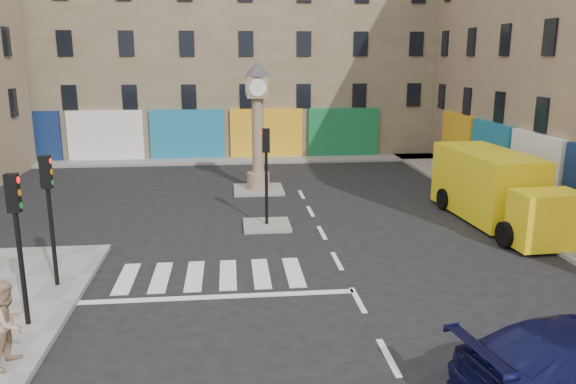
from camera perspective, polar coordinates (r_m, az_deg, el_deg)
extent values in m
plane|color=black|center=(14.71, 8.00, -12.45)|extent=(120.00, 120.00, 0.00)
cube|color=gray|center=(26.56, 21.21, -1.17)|extent=(2.60, 30.00, 0.15)
cube|color=gray|center=(35.58, -6.94, 3.22)|extent=(32.00, 2.40, 0.15)
cube|color=gray|center=(21.79, -2.17, -3.39)|extent=(1.80, 1.80, 0.12)
cube|color=gray|center=(27.58, -3.01, 0.24)|extent=(2.40, 2.40, 0.12)
cube|color=#89775B|center=(40.86, -7.18, 16.41)|extent=(32.00, 10.00, 17.00)
cylinder|color=black|center=(14.74, -25.41, -7.10)|extent=(0.12, 0.12, 2.80)
cube|color=black|center=(14.23, -26.16, -0.09)|extent=(0.28, 0.22, 0.90)
cylinder|color=black|center=(16.89, -22.79, -4.27)|extent=(0.12, 0.12, 2.80)
cube|color=black|center=(16.46, -23.38, 1.88)|extent=(0.28, 0.22, 0.90)
cylinder|color=black|center=(21.41, -2.21, 0.35)|extent=(0.12, 0.12, 2.80)
cube|color=black|center=(21.07, -2.25, 5.25)|extent=(0.28, 0.22, 0.90)
cylinder|color=#997F64|center=(27.48, -3.03, 1.17)|extent=(1.10, 1.10, 0.80)
cylinder|color=#997F64|center=(27.09, -3.08, 5.72)|extent=(0.56, 0.56, 3.60)
cube|color=#997F64|center=(26.87, -3.15, 10.59)|extent=(1.00, 1.00, 1.00)
cylinder|color=white|center=(26.35, -3.09, 10.53)|extent=(0.80, 0.06, 0.80)
cone|color=#333338|center=(26.84, -3.17, 12.40)|extent=(1.20, 1.20, 0.70)
cube|color=yellow|center=(24.14, 19.47, 0.86)|extent=(2.56, 5.58, 2.62)
cube|color=yellow|center=(20.82, 24.68, -2.55)|extent=(2.23, 1.48, 1.94)
cube|color=black|center=(20.66, 24.89, -1.38)|extent=(1.99, 1.13, 0.80)
cylinder|color=black|center=(20.76, 21.20, -4.06)|extent=(0.33, 0.93, 0.91)
cylinder|color=black|center=(21.98, 26.36, -3.62)|extent=(0.33, 0.93, 0.91)
cylinder|color=black|center=(25.04, 15.54, -0.70)|extent=(0.33, 0.93, 0.91)
cylinder|color=black|center=(26.06, 20.11, -0.49)|extent=(0.33, 0.93, 0.91)
imported|color=tan|center=(13.24, -26.53, -11.78)|extent=(0.88, 1.03, 1.85)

